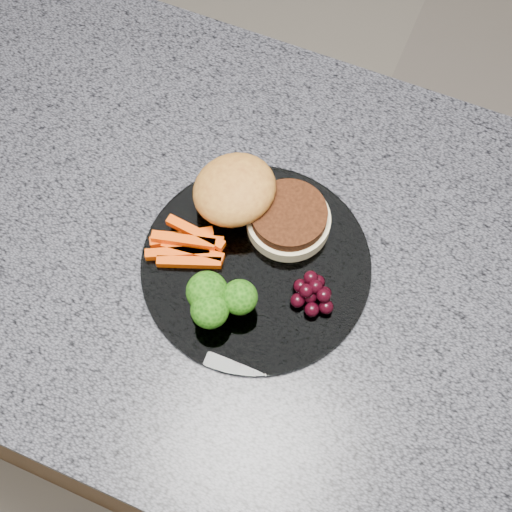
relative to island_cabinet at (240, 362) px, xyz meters
The scene contains 7 objects.
island_cabinet is the anchor object (origin of this frame).
countertop 0.45m from the island_cabinet, ahead, with size 1.20×0.60×0.04m, color #54545F.
plate 0.47m from the island_cabinet, 23.04° to the right, with size 0.26×0.26×0.01m, color white.
burger 0.50m from the island_cabinet, 80.51° to the left, with size 0.17×0.10×0.05m.
carrot_sticks 0.49m from the island_cabinet, 146.61° to the right, with size 0.09×0.07×0.02m.
broccoli 0.51m from the island_cabinet, 76.32° to the right, with size 0.08×0.07×0.05m.
grape_bunch 0.50m from the island_cabinet, 14.76° to the right, with size 0.05×0.05×0.03m.
Camera 1 is at (0.17, -0.32, 1.63)m, focal length 50.00 mm.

